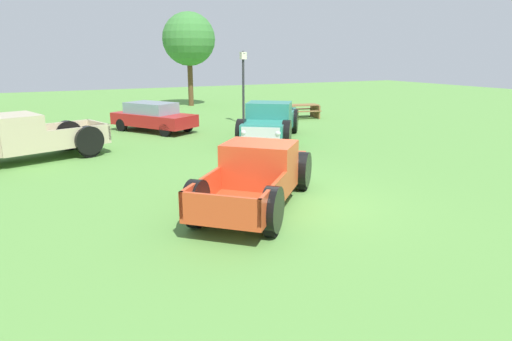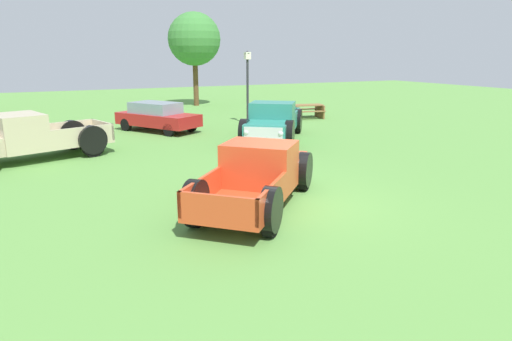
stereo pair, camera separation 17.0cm
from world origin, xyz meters
The scene contains 9 objects.
ground_plane centered at (0.00, 0.00, 0.00)m, with size 80.00×80.00×0.00m, color #5B9342.
pickup_truck_foreground centered at (-0.70, 0.37, 0.72)m, with size 4.67×4.80×1.52m.
pickup_truck_behind_left centered at (3.32, 7.38, 0.78)m, with size 4.67×5.41×1.63m.
pickup_truck_behind_right centered at (-6.18, 7.74, 0.78)m, with size 5.67×3.45×1.64m.
sedan_distant_a centered at (-0.44, 11.98, 0.72)m, with size 3.58×4.37×1.37m.
lamp_post_near centered at (4.39, 12.19, 1.97)m, with size 0.36×0.36×3.75m.
picnic_table centered at (8.37, 12.73, 0.49)m, with size 2.07×1.83×0.78m.
trash_can centered at (6.16, 12.23, 0.48)m, with size 0.59×0.59×0.95m.
oak_tree_east centered at (4.72, 21.70, 4.56)m, with size 3.63×3.63×6.40m.
Camera 2 is at (-5.38, -9.10, 3.57)m, focal length 31.31 mm.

